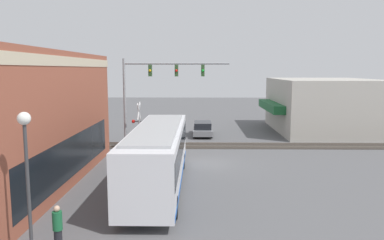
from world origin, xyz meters
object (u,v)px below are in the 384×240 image
at_px(crossing_signal, 139,121).
at_px(pedestrian_by_lamp, 58,228).
at_px(pedestrian_at_crossing, 153,138).
at_px(city_bus, 158,154).
at_px(streetlamp, 27,172).
at_px(parked_car_grey, 203,129).

relative_size(crossing_signal, pedestrian_by_lamp, 2.25).
bearing_deg(pedestrian_at_crossing, city_bus, -171.36).
distance_m(streetlamp, pedestrian_at_crossing, 17.81).
height_order(city_bus, streetlamp, streetlamp).
bearing_deg(pedestrian_by_lamp, city_bus, -20.78).
distance_m(pedestrian_by_lamp, pedestrian_at_crossing, 17.26).
bearing_deg(pedestrian_at_crossing, crossing_signal, 107.46).
distance_m(city_bus, crossing_signal, 9.93).
bearing_deg(city_bus, parked_car_grey, -9.16).
bearing_deg(parked_car_grey, pedestrian_at_crossing, 146.52).
height_order(streetlamp, pedestrian_by_lamp, streetlamp).
relative_size(parked_car_grey, pedestrian_by_lamp, 2.72).
height_order(streetlamp, parked_car_grey, streetlamp).
distance_m(city_bus, pedestrian_by_lamp, 7.87).
distance_m(city_bus, streetlamp, 8.52).
bearing_deg(pedestrian_by_lamp, parked_car_grey, -12.91).
bearing_deg(streetlamp, crossing_signal, -3.43).
distance_m(parked_car_grey, pedestrian_by_lamp, 24.03).
relative_size(city_bus, pedestrian_at_crossing, 6.67).
relative_size(streetlamp, parked_car_grey, 1.09).
bearing_deg(city_bus, pedestrian_at_crossing, 8.64).
bearing_deg(pedestrian_by_lamp, streetlamp, 114.40).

